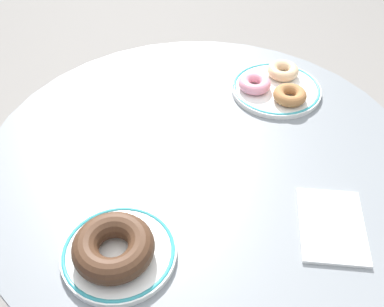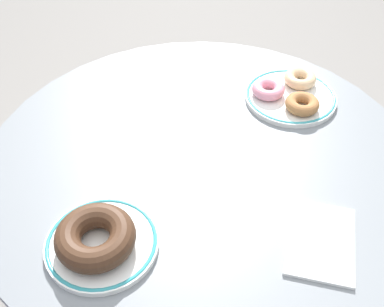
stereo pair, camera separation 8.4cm
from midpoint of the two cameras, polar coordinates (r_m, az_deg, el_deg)
cafe_table at (r=1.01m, az=-1.44°, el=-8.82°), size 0.80×0.80×0.71m
plate_left at (r=0.72m, az=-12.22°, el=-11.88°), size 0.17×0.17×0.01m
plate_right at (r=1.00m, az=7.82°, el=7.65°), size 0.19×0.19×0.01m
donut_chocolate at (r=0.70m, az=-12.98°, el=-11.22°), size 0.15×0.15×0.04m
donut_glazed at (r=1.03m, az=8.68°, el=9.82°), size 0.09×0.09×0.02m
donut_pink_frosted at (r=0.99m, az=5.19°, el=8.36°), size 0.09×0.09×0.02m
donut_cinnamon at (r=0.96m, az=9.35°, el=6.91°), size 0.09×0.09×0.02m
paper_napkin at (r=0.76m, az=13.59°, el=-8.67°), size 0.17×0.15×0.01m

